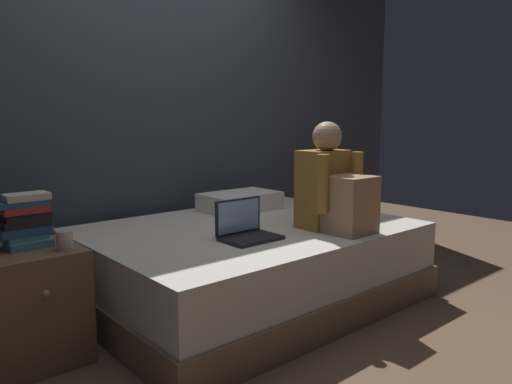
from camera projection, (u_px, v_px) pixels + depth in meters
name	position (u px, v px, depth m)	size (l,w,h in m)	color
ground_plane	(256.00, 322.00, 2.80)	(8.00, 8.00, 0.00)	brown
wall_back	(147.00, 92.00, 3.49)	(5.60, 0.10, 2.70)	#383D4C
bed	(249.00, 263.00, 3.11)	(2.00, 1.50, 0.49)	#7A6047
nightstand	(32.00, 306.00, 2.32)	(0.44, 0.46, 0.56)	brown
person_sitting	(334.00, 189.00, 2.94)	(0.39, 0.44, 0.66)	olive
laptop	(246.00, 229.00, 2.73)	(0.32, 0.23, 0.22)	black
pillow	(240.00, 201.00, 3.59)	(0.56, 0.36, 0.13)	silver
book_stack	(25.00, 220.00, 2.30)	(0.23, 0.16, 0.26)	teal
mug	(65.00, 240.00, 2.26)	(0.08, 0.08, 0.09)	#BCB2A3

